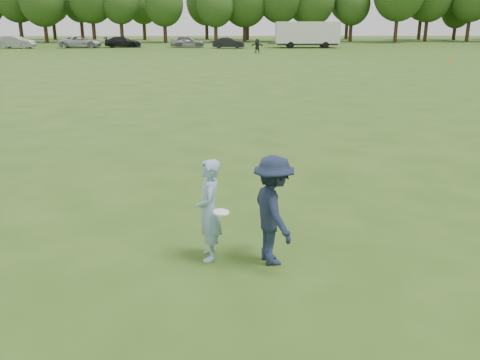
{
  "coord_description": "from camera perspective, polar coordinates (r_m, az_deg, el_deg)",
  "views": [
    {
      "loc": [
        0.93,
        -7.39,
        3.96
      ],
      "look_at": [
        1.06,
        1.41,
        1.1
      ],
      "focal_mm": 38.0,
      "sensor_mm": 36.0,
      "label": 1
    }
  ],
  "objects": [
    {
      "name": "ground",
      "position": [
        8.44,
        -7.18,
        -10.15
      ],
      "size": [
        200.0,
        200.0,
        0.0
      ],
      "primitive_type": "plane",
      "color": "#2F4C15",
      "rests_on": "ground"
    },
    {
      "name": "thrower",
      "position": [
        8.47,
        -3.5,
        -3.41
      ],
      "size": [
        0.47,
        0.67,
        1.74
      ],
      "primitive_type": "imported",
      "rotation": [
        0.0,
        0.0,
        -1.49
      ],
      "color": "#7FA3C4",
      "rests_on": "ground"
    },
    {
      "name": "defender",
      "position": [
        8.32,
        3.76,
        -3.43
      ],
      "size": [
        0.99,
        1.34,
        1.85
      ],
      "primitive_type": "imported",
      "rotation": [
        0.0,
        0.0,
        1.85
      ],
      "color": "#192338",
      "rests_on": "ground"
    },
    {
      "name": "player_far_d",
      "position": [
        57.75,
        1.94,
        14.82
      ],
      "size": [
        1.5,
        0.8,
        1.54
      ],
      "primitive_type": "imported",
      "rotation": [
        0.0,
        0.0,
        -0.25
      ],
      "color": "black",
      "rests_on": "ground"
    },
    {
      "name": "car_b",
      "position": [
        71.86,
        -23.81,
        13.98
      ],
      "size": [
        4.74,
        2.12,
        1.51
      ],
      "primitive_type": "imported",
      "rotation": [
        0.0,
        0.0,
        1.46
      ],
      "color": "gray",
      "rests_on": "ground"
    },
    {
      "name": "car_c",
      "position": [
        70.19,
        -17.47,
        14.57
      ],
      "size": [
        5.43,
        2.8,
        1.47
      ],
      "primitive_type": "imported",
      "rotation": [
        0.0,
        0.0,
        1.64
      ],
      "color": "#AFB0B4",
      "rests_on": "ground"
    },
    {
      "name": "car_d",
      "position": [
        69.73,
        -13.02,
        14.86
      ],
      "size": [
        4.8,
        2.31,
        1.35
      ],
      "primitive_type": "imported",
      "rotation": [
        0.0,
        0.0,
        1.66
      ],
      "color": "black",
      "rests_on": "ground"
    },
    {
      "name": "car_e",
      "position": [
        68.34,
        -5.93,
        15.21
      ],
      "size": [
        4.56,
        2.3,
        1.49
      ],
      "primitive_type": "imported",
      "rotation": [
        0.0,
        0.0,
        1.7
      ],
      "color": "gray",
      "rests_on": "ground"
    },
    {
      "name": "car_f",
      "position": [
        66.2,
        -1.29,
        15.14
      ],
      "size": [
        4.07,
        1.65,
        1.31
      ],
      "primitive_type": "imported",
      "rotation": [
        0.0,
        0.0,
        1.5
      ],
      "color": "black",
      "rests_on": "ground"
    },
    {
      "name": "field_cone",
      "position": [
        50.06,
        22.46,
        12.32
      ],
      "size": [
        0.28,
        0.28,
        0.3
      ],
      "primitive_type": "cone",
      "color": "#DB640B",
      "rests_on": "ground"
    },
    {
      "name": "disc_in_play",
      "position": [
        8.21,
        -2.13,
        -3.65
      ],
      "size": [
        0.28,
        0.27,
        0.05
      ],
      "color": "white",
      "rests_on": "ground"
    },
    {
      "name": "cargo_trailer",
      "position": [
        67.66,
        7.56,
        16.0
      ],
      "size": [
        9.0,
        2.75,
        3.2
      ],
      "color": "silver",
      "rests_on": "ground"
    },
    {
      "name": "treeline",
      "position": [
        84.34,
        0.5,
        19.56
      ],
      "size": [
        130.35,
        18.39,
        11.74
      ],
      "color": "#332114",
      "rests_on": "ground"
    }
  ]
}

